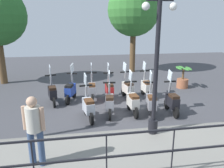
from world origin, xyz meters
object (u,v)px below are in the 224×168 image
at_px(scooter_near_0, 172,101).
at_px(scooter_near_4, 88,106).
at_px(scooter_near_1, 151,102).
at_px(scooter_far_1, 127,88).
at_px(scooter_near_3, 109,102).
at_px(scooter_far_2, 109,89).
at_px(potted_palm, 183,79).
at_px(lamp_post_near, 156,74).
at_px(pedestrian_distant, 34,126).
at_px(scooter_far_5, 52,92).
at_px(scooter_near_2, 133,101).
at_px(scooter_far_4, 71,90).
at_px(tree_distant, 134,10).
at_px(scooter_far_0, 146,87).
at_px(scooter_far_3, 92,89).

relative_size(scooter_near_0, scooter_near_4, 1.00).
distance_m(scooter_near_1, scooter_far_1, 1.86).
relative_size(scooter_near_3, scooter_far_2, 1.00).
bearing_deg(potted_palm, lamp_post_near, 144.86).
height_order(pedestrian_distant, scooter_far_5, pedestrian_distant).
bearing_deg(pedestrian_distant, scooter_near_0, 137.36).
bearing_deg(scooter_near_4, scooter_near_2, -91.79).
bearing_deg(scooter_far_1, pedestrian_distant, 134.54).
distance_m(potted_palm, scooter_far_5, 6.35).
bearing_deg(scooter_near_2, scooter_far_5, 60.36).
bearing_deg(scooter_far_4, scooter_near_1, -106.33).
bearing_deg(lamp_post_near, scooter_near_3, 29.61).
bearing_deg(tree_distant, scooter_far_4, 142.48).
relative_size(lamp_post_near, tree_distant, 0.71).
bearing_deg(lamp_post_near, scooter_far_4, 34.62).
xyz_separation_m(tree_distant, scooter_near_3, (-6.84, 2.59, -3.42)).
height_order(tree_distant, scooter_far_0, tree_distant).
height_order(tree_distant, scooter_far_5, tree_distant).
bearing_deg(scooter_far_1, tree_distant, -26.78).
relative_size(scooter_far_0, scooter_far_2, 1.00).
xyz_separation_m(pedestrian_distant, scooter_far_1, (4.29, -3.05, -0.60)).
relative_size(scooter_near_0, scooter_far_0, 1.00).
relative_size(scooter_near_1, scooter_far_1, 1.00).
height_order(tree_distant, scooter_far_4, tree_distant).
distance_m(scooter_near_4, scooter_far_2, 2.02).
distance_m(scooter_near_2, scooter_far_1, 1.62).
height_order(potted_palm, scooter_near_1, scooter_near_1).
distance_m(scooter_far_2, scooter_far_5, 2.32).
relative_size(potted_palm, scooter_near_1, 0.69).
bearing_deg(scooter_far_2, scooter_far_4, 85.50).
distance_m(tree_distant, scooter_far_4, 7.35).
relative_size(lamp_post_near, scooter_far_1, 2.55).
distance_m(pedestrian_distant, scooter_near_0, 4.96).
relative_size(scooter_near_4, scooter_far_1, 1.00).
bearing_deg(scooter_near_0, scooter_near_4, 91.74).
bearing_deg(scooter_far_3, scooter_far_5, 98.78).
distance_m(tree_distant, scooter_near_1, 7.93).
distance_m(tree_distant, scooter_near_0, 7.86).
xyz_separation_m(scooter_far_0, scooter_far_2, (-0.11, 1.64, 0.00)).
distance_m(lamp_post_near, scooter_far_4, 4.37).
bearing_deg(lamp_post_near, scooter_far_0, -14.80).
distance_m(scooter_near_3, scooter_far_1, 1.89).
bearing_deg(scooter_far_5, scooter_far_2, -100.21).
height_order(scooter_near_3, scooter_far_5, same).
xyz_separation_m(tree_distant, scooter_near_0, (-7.06, 0.37, -3.42)).
distance_m(lamp_post_near, scooter_near_1, 2.11).
bearing_deg(scooter_far_5, scooter_near_1, -127.08).
distance_m(lamp_post_near, potted_palm, 5.67).
bearing_deg(lamp_post_near, scooter_near_1, -17.18).
bearing_deg(scooter_far_1, scooter_far_2, 84.34).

